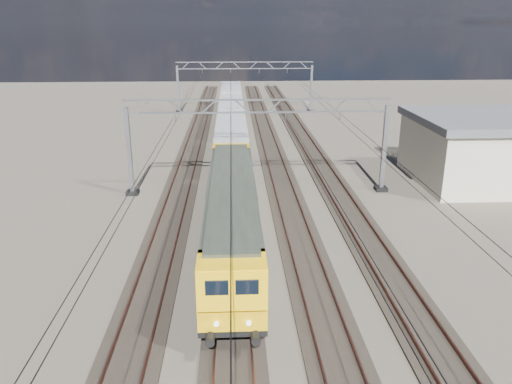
{
  "coord_description": "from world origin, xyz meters",
  "views": [
    {
      "loc": [
        -1.9,
        -32.03,
        12.34
      ],
      "look_at": [
        -0.5,
        -2.92,
        2.4
      ],
      "focal_mm": 35.0,
      "sensor_mm": 36.0,
      "label": 1
    }
  ],
  "objects_px": {
    "catenary_gantry_far": "(245,85)",
    "locomotive": "(232,211)",
    "catenary_gantry_mid": "(258,143)",
    "hopper_wagon_third": "(231,97)",
    "hopper_wagon_mid": "(231,114)",
    "hopper_wagon_lead": "(231,141)"
  },
  "relations": [
    {
      "from": "catenary_gantry_mid",
      "to": "hopper_wagon_mid",
      "type": "relative_size",
      "value": 1.53
    },
    {
      "from": "catenary_gantry_mid",
      "to": "locomotive",
      "type": "distance_m",
      "value": 10.21
    },
    {
      "from": "catenary_gantry_far",
      "to": "locomotive",
      "type": "relative_size",
      "value": 0.94
    },
    {
      "from": "catenary_gantry_mid",
      "to": "locomotive",
      "type": "relative_size",
      "value": 0.94
    },
    {
      "from": "catenary_gantry_mid",
      "to": "catenary_gantry_far",
      "type": "xyz_separation_m",
      "value": [
        0.0,
        36.0,
        0.0
      ]
    },
    {
      "from": "locomotive",
      "to": "hopper_wagon_third",
      "type": "height_order",
      "value": "locomotive"
    },
    {
      "from": "hopper_wagon_mid",
      "to": "hopper_wagon_third",
      "type": "xyz_separation_m",
      "value": [
        0.0,
        14.2,
        0.0
      ]
    },
    {
      "from": "hopper_wagon_lead",
      "to": "locomotive",
      "type": "bearing_deg",
      "value": -90.0
    },
    {
      "from": "hopper_wagon_lead",
      "to": "hopper_wagon_third",
      "type": "relative_size",
      "value": 1.0
    },
    {
      "from": "locomotive",
      "to": "hopper_wagon_third",
      "type": "distance_m",
      "value": 46.1
    },
    {
      "from": "hopper_wagon_mid",
      "to": "hopper_wagon_third",
      "type": "distance_m",
      "value": 14.2
    },
    {
      "from": "catenary_gantry_far",
      "to": "hopper_wagon_third",
      "type": "bearing_deg",
      "value": 174.14
    },
    {
      "from": "catenary_gantry_far",
      "to": "locomotive",
      "type": "xyz_separation_m",
      "value": [
        -2.0,
        -45.89,
        -1.58
      ]
    },
    {
      "from": "catenary_gantry_mid",
      "to": "hopper_wagon_lead",
      "type": "bearing_deg",
      "value": 104.37
    },
    {
      "from": "locomotive",
      "to": "hopper_wagon_lead",
      "type": "distance_m",
      "value": 17.7
    },
    {
      "from": "catenary_gantry_mid",
      "to": "hopper_wagon_third",
      "type": "height_order",
      "value": "catenary_gantry_mid"
    },
    {
      "from": "catenary_gantry_mid",
      "to": "hopper_wagon_third",
      "type": "relative_size",
      "value": 1.53
    },
    {
      "from": "hopper_wagon_lead",
      "to": "hopper_wagon_third",
      "type": "distance_m",
      "value": 28.4
    },
    {
      "from": "hopper_wagon_mid",
      "to": "catenary_gantry_mid",
      "type": "bearing_deg",
      "value": -84.81
    },
    {
      "from": "hopper_wagon_lead",
      "to": "hopper_wagon_mid",
      "type": "relative_size",
      "value": 1.0
    },
    {
      "from": "catenary_gantry_mid",
      "to": "locomotive",
      "type": "bearing_deg",
      "value": -101.43
    },
    {
      "from": "catenary_gantry_far",
      "to": "locomotive",
      "type": "bearing_deg",
      "value": -92.5
    }
  ]
}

